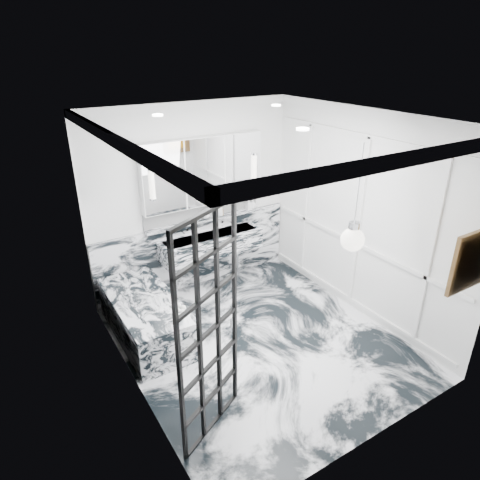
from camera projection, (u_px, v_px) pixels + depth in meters
floor at (260, 341)px, 5.50m from camera, size 3.60×3.60×0.00m
ceiling at (265, 118)px, 4.34m from camera, size 3.60×3.60×0.00m
wall_back at (193, 199)px, 6.31m from camera, size 3.60×0.00×3.60m
wall_front at (385, 321)px, 3.53m from camera, size 3.60×0.00×3.60m
wall_left at (127, 279)px, 4.16m from camera, size 0.00×3.60×3.60m
wall_right at (361, 216)px, 5.69m from camera, size 0.00×3.60×3.60m
marble_clad_back at (196, 253)px, 6.66m from camera, size 3.18×0.05×1.05m
marble_clad_left at (129, 284)px, 4.19m from camera, size 0.02×3.56×2.68m
panel_molding at (359, 223)px, 5.72m from camera, size 0.03×3.40×2.30m
soap_bottle_a at (220, 209)px, 6.52m from camera, size 0.11×0.11×0.22m
soap_bottle_b at (249, 204)px, 6.78m from camera, size 0.08×0.08×0.18m
soap_bottle_c at (253, 204)px, 6.82m from camera, size 0.12×0.12×0.15m
face_pot at (205, 214)px, 6.41m from camera, size 0.15×0.15×0.15m
amber_bottle at (222, 212)px, 6.56m from camera, size 0.04×0.04×0.10m
flower_vase at (180, 319)px, 4.90m from camera, size 0.08×0.08×0.12m
crittall_door at (209, 332)px, 3.83m from camera, size 0.80×0.44×2.28m
artwork at (472, 260)px, 4.05m from camera, size 0.51×0.05×0.51m
pendant_light at (353, 240)px, 3.86m from camera, size 0.22×0.22×0.22m
trough_sink at (211, 244)px, 6.48m from camera, size 1.60×0.45×0.30m
ledge at (205, 220)px, 6.46m from camera, size 1.90×0.14×0.04m
subway_tile at (203, 210)px, 6.45m from camera, size 1.90×0.03×0.23m
mirror_cabinet at (203, 171)px, 6.15m from camera, size 1.90×0.16×1.00m
sconce_left at (152, 185)px, 5.70m from camera, size 0.07×0.07×0.40m
sconce_right at (254, 168)px, 6.49m from camera, size 0.07×0.07×0.40m
bathtub at (146, 317)px, 5.52m from camera, size 0.75×1.65×0.55m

